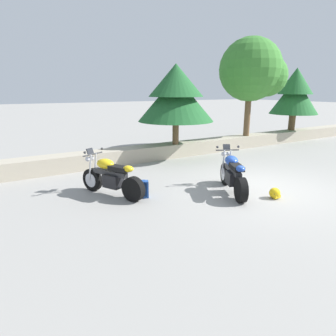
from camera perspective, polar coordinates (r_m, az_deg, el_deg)
ground_plane at (r=8.80m, az=18.22°, el=-3.63°), size 120.00×120.00×0.00m
stone_wall at (r=12.26m, az=1.12°, el=3.54°), size 36.00×0.80×0.55m
motorcycle_yellow_near_left at (r=7.77m, az=-10.95°, el=-1.81°), size 1.10×1.93×1.18m
motorcycle_blue_centre at (r=8.08m, az=12.36°, el=-1.25°), size 1.14×1.91×1.18m
rider_backpack at (r=7.59m, az=-4.92°, el=-3.92°), size 0.35×0.33×0.47m
rider_helmet at (r=8.00m, az=19.93°, el=-4.60°), size 0.28×0.28×0.28m
pine_tree_far_left at (r=11.78m, az=1.52°, el=14.07°), size 2.96×2.96×3.10m
leafy_tree_mid_left at (r=14.61m, az=16.24°, el=17.49°), size 2.97×2.83×4.43m
pine_tree_mid_right at (r=17.43m, az=23.29°, el=13.28°), size 2.48×2.48×3.25m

